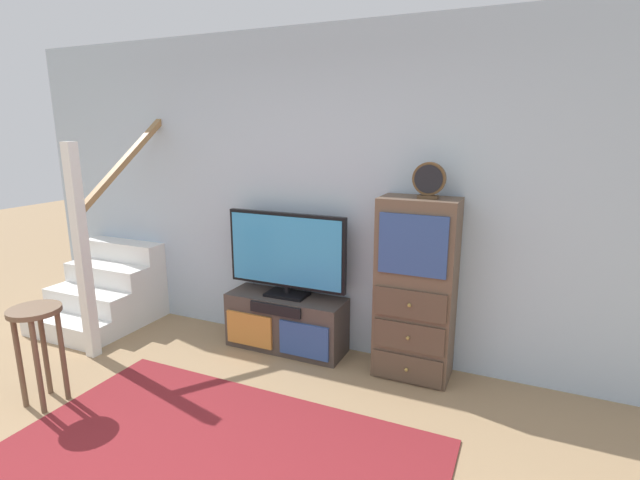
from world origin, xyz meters
The scene contains 8 objects.
back_wall centered at (0.00, 2.46, 1.35)m, with size 6.40×0.12×2.70m, color #A8BCD1.
area_rug centered at (0.00, 0.60, 0.01)m, with size 2.60×1.80×0.01m, color maroon.
media_console centered at (-0.30, 2.19, 0.24)m, with size 1.05×0.38×0.48m.
television centered at (-0.30, 2.22, 0.87)m, with size 1.08×0.22×0.73m.
side_cabinet centered at (0.82, 2.20, 0.70)m, with size 0.58×0.38×1.41m.
desk_clock centered at (0.88, 2.19, 1.54)m, with size 0.24×0.08×0.26m.
staircase centered at (-2.24, 2.20, 0.37)m, with size 1.00×1.36×2.20m.
bar_stool_near centered at (-1.45, 0.75, 0.53)m, with size 0.34×0.34×0.71m.
Camera 1 is at (1.55, -1.20, 1.90)m, focal length 26.53 mm.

